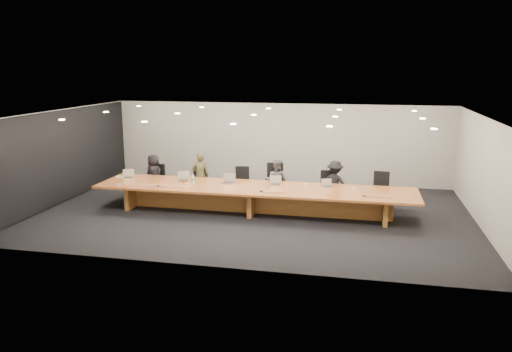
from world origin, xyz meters
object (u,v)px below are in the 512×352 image
Objects in this scene: chair_far_right at (380,190)px; person_c at (276,181)px; person_b at (200,176)px; chair_far_left at (156,180)px; laptop_a at (128,174)px; mic_center at (261,191)px; mic_right at (364,196)px; conference_table at (254,195)px; paper_cup_near at (305,185)px; person_a at (154,175)px; amber_mug at (184,181)px; av_box at (119,184)px; water_bottle at (193,180)px; mic_left at (158,186)px; person_d at (335,184)px; paper_cup_far at (353,189)px; laptop_e at (327,183)px; laptop_d at (275,180)px; laptop_b at (184,176)px; laptop_c at (228,178)px; chair_mid_right at (275,182)px; chair_left at (199,182)px; chair_right at (329,188)px; chair_mid_left at (242,183)px.

person_c is at bearing -173.81° from chair_far_right.
chair_far_left is at bearing -20.69° from person_b.
laptop_a is (-0.51, -0.89, 0.37)m from chair_far_left.
mic_center and mic_right have the same top height.
conference_table is 1.48m from paper_cup_near.
amber_mug is at bearing 163.46° from person_a.
mic_right is at bearing -15.34° from av_box.
water_bottle reaches higher than mic_left.
person_d is at bearing 27.69° from conference_table.
paper_cup_far reaches higher than av_box.
laptop_e reaches higher than conference_table.
laptop_b is at bearing 173.62° from laptop_d.
laptop_c is (-3.03, -0.88, 0.21)m from person_d.
laptop_e is at bearing -40.55° from chair_mid_right.
laptop_b is 1.86m from av_box.
amber_mug is (-0.15, -1.05, 0.07)m from person_b.
chair_mid_right reaches higher than mic_left.
paper_cup_far is 2.51m from mic_center.
chair_left is 2.75× the size of laptop_b.
av_box is (-3.85, -0.52, 0.24)m from conference_table.
chair_far_right is at bearing 12.32° from laptop_e.
amber_mug reaches higher than conference_table.
person_a is at bearing 169.35° from chair_left.
laptop_e is at bearing 11.51° from conference_table.
chair_mid_right is 1.79m from mic_center.
person_a is 4.05× the size of laptop_a.
laptop_a is 4.27× the size of paper_cup_near.
person_a reaches higher than conference_table.
mic_center is 0.98× the size of mic_right.
chair_far_right reaches higher than chair_right.
person_c is 6.94× the size of av_box.
amber_mug is at bearing 46.20° from mic_left.
person_a is (-7.03, -0.02, 0.13)m from chair_far_right.
chair_mid_right is at bearing 135.42° from laptop_e.
chair_far_left is 1.90m from mic_left.
person_d is 1.09m from paper_cup_near.
laptop_b reaches higher than conference_table.
chair_far_right is at bearing 21.00° from paper_cup_near.
paper_cup_far is (0.74, -1.12, 0.27)m from chair_right.
person_c is at bearing -13.27° from chair_left.
person_a reaches higher than paper_cup_near.
av_box is at bearing -159.90° from chair_far_right.
water_bottle is 2.12m from av_box.
laptop_a is 1.32× the size of water_bottle.
person_b is 4.09× the size of laptop_b.
laptop_e is at bearing 158.01° from paper_cup_far.
water_bottle is at bearing -136.49° from chair_mid_left.
person_a reaches higher than mic_left.
chair_far_left is at bearing 61.45° from av_box.
laptop_c is 3.55× the size of mic_left.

